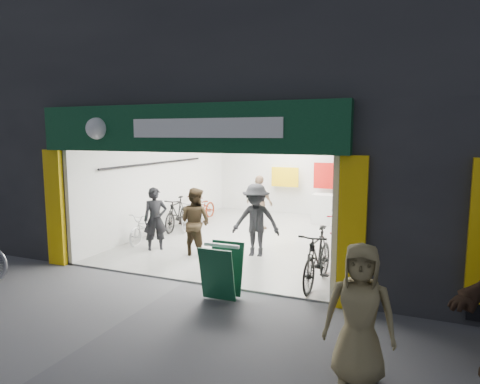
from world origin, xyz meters
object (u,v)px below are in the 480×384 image
Objects in this scene: bike_left_front at (148,227)px; bike_right_front at (317,258)px; sandwich_board at (222,270)px; pedestrian_near at (360,314)px.

bike_right_front is at bearing -18.27° from bike_left_front.
bike_left_front is 4.58m from sandwich_board.
bike_left_front is 5.24m from bike_right_front.
pedestrian_near is 1.74× the size of sandwich_board.
bike_right_front is 3.27m from pedestrian_near.
bike_right_front reaches higher than sandwich_board.
sandwich_board is (-2.59, 1.73, -0.31)m from pedestrian_near.
sandwich_board is at bearing 141.96° from pedestrian_near.
pedestrian_near is 3.14m from sandwich_board.
bike_left_front is 1.63× the size of sandwich_board.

